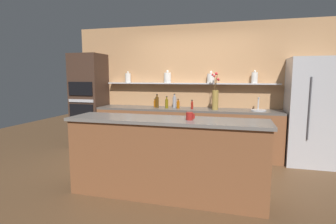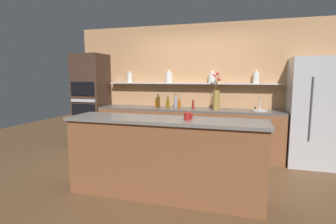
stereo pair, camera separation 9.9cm
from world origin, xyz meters
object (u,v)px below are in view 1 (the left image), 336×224
(oven_tower, at_px, (89,101))
(flower_vase, at_px, (215,98))
(bottle_oil_5, at_px, (167,103))
(bottle_sauce_4, at_px, (178,104))
(coffee_mug, at_px, (190,116))
(refrigerator, at_px, (314,112))
(bottle_sauce_1, at_px, (192,105))
(bottle_spirit_3, at_px, (174,102))
(bottle_spirit_2, at_px, (157,102))
(bottle_sauce_0, at_px, (155,104))
(sink_fixture, at_px, (258,109))

(oven_tower, bearing_deg, flower_vase, -0.98)
(flower_vase, height_order, bottle_oil_5, flower_vase)
(bottle_sauce_4, bearing_deg, coffee_mug, -73.22)
(bottle_oil_5, bearing_deg, refrigerator, 0.59)
(oven_tower, bearing_deg, bottle_sauce_4, -0.61)
(flower_vase, height_order, bottle_sauce_1, flower_vase)
(bottle_spirit_3, bearing_deg, bottle_oil_5, -122.54)
(bottle_spirit_2, height_order, coffee_mug, bottle_spirit_2)
(refrigerator, bearing_deg, bottle_sauce_1, -179.61)
(bottle_spirit_3, relative_size, coffee_mug, 2.58)
(oven_tower, bearing_deg, bottle_sauce_0, 1.82)
(flower_vase, bearing_deg, bottle_spirit_3, 168.97)
(refrigerator, bearing_deg, bottle_oil_5, -179.41)
(refrigerator, relative_size, flower_vase, 2.64)
(refrigerator, distance_m, bottle_sauce_4, 2.43)
(bottle_spirit_2, bearing_deg, coffee_mug, -62.21)
(flower_vase, relative_size, bottle_sauce_0, 3.97)
(flower_vase, xyz_separation_m, coffee_mug, (-0.14, -1.91, -0.08))
(bottle_oil_5, bearing_deg, bottle_sauce_4, 10.66)
(bottle_sauce_0, bearing_deg, refrigerator, -1.63)
(sink_fixture, bearing_deg, bottle_spirit_3, 176.34)
(sink_fixture, bearing_deg, flower_vase, -175.72)
(bottle_sauce_0, bearing_deg, coffee_mug, -61.42)
(sink_fixture, bearing_deg, oven_tower, -179.79)
(sink_fixture, xyz_separation_m, coffee_mug, (-0.93, -1.97, 0.12))
(bottle_spirit_2, distance_m, bottle_oil_5, 0.23)
(oven_tower, relative_size, bottle_sauce_4, 10.76)
(bottle_spirit_2, xyz_separation_m, bottle_spirit_3, (0.33, 0.12, -0.00))
(bottle_sauce_1, relative_size, coffee_mug, 1.65)
(bottle_sauce_0, xyz_separation_m, coffee_mug, (1.09, -2.00, 0.07))
(refrigerator, distance_m, coffee_mug, 2.67)
(bottle_sauce_0, bearing_deg, bottle_oil_5, -21.39)
(sink_fixture, bearing_deg, bottle_oil_5, -177.49)
(bottle_sauce_4, bearing_deg, bottle_sauce_0, 172.30)
(bottle_sauce_0, height_order, bottle_spirit_2, bottle_spirit_2)
(bottle_spirit_3, bearing_deg, bottle_sauce_4, -51.61)
(bottle_sauce_0, relative_size, bottle_oil_5, 0.74)
(bottle_sauce_4, bearing_deg, oven_tower, 179.39)
(bottle_sauce_0, height_order, coffee_mug, coffee_mug)
(refrigerator, xyz_separation_m, sink_fixture, (-0.91, 0.05, 0.01))
(bottle_spirit_2, height_order, bottle_spirit_3, bottle_spirit_3)
(flower_vase, bearing_deg, bottle_sauce_1, -179.40)
(oven_tower, distance_m, bottle_oil_5, 1.77)
(bottle_oil_5, distance_m, coffee_mug, 2.06)
(sink_fixture, relative_size, bottle_sauce_4, 1.48)
(bottle_spirit_2, bearing_deg, bottle_sauce_4, -1.69)
(bottle_sauce_0, xyz_separation_m, bottle_sauce_4, (0.51, -0.07, 0.00))
(bottle_sauce_4, distance_m, coffee_mug, 2.02)
(bottle_sauce_1, relative_size, bottle_spirit_2, 0.64)
(oven_tower, relative_size, coffee_mug, 18.87)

